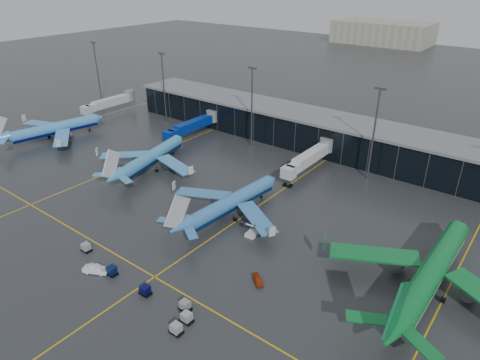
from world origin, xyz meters
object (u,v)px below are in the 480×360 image
Objects in this scene: baggage_carts at (145,291)px; mobile_airstair at (252,232)px; airliner_klm_west at (54,122)px; service_van_red at (258,280)px; service_van_white at (95,269)px; airliner_aer_lingus at (436,258)px; airliner_klm_near at (233,193)px; airliner_arkefly at (151,150)px.

mobile_airstair reaches higher than baggage_carts.
service_van_red is (97.55, -18.70, -5.41)m from airliner_klm_west.
service_van_red is at bearing -85.10° from service_van_white.
airliner_aer_lingus reaches higher than mobile_airstair.
airliner_aer_lingus is 1.36× the size of baggage_carts.
service_van_white reaches higher than service_van_red.
service_van_white is at bearing -98.43° from airliner_klm_near.
airliner_aer_lingus reaches higher than airliner_klm_west.
service_van_white is at bearing 160.60° from service_van_red.
mobile_airstair is at bearing -56.95° from service_van_white.
airliner_klm_west is 79.75m from service_van_white.
airliner_klm_west is 10.80× the size of service_van_red.
baggage_carts is (4.90, -31.26, -4.88)m from airliner_klm_near.
airliner_klm_near is (34.80, -6.26, -0.15)m from airliner_arkefly.
airliner_aer_lingus is (123.26, -0.99, 0.81)m from airliner_klm_west.
baggage_carts reaches higher than service_van_white.
airliner_klm_near is at bearing -177.19° from airliner_aer_lingus.
airliner_klm_west is 8.04× the size of service_van_white.
service_van_red is (-25.71, -17.71, -6.22)m from airliner_aer_lingus.
service_van_red is 31.14m from service_van_white.
service_van_white is (-26.28, -16.70, 0.18)m from service_van_red.
service_van_white is (71.27, -35.40, -5.22)m from airliner_klm_west.
airliner_klm_west is at bearing 168.91° from mobile_airstair.
airliner_arkefly is at bearing 173.94° from airliner_klm_near.
airliner_aer_lingus is at bearing 6.00° from airliner_klm_near.
airliner_klm_west is 11.38× the size of mobile_airstair.
airliner_klm_west is at bearing -179.52° from airliner_aer_lingus.
airliner_klm_near is 0.82× the size of airliner_aer_lingus.
airliner_arkefly is at bearing 136.62° from baggage_carts.
airliner_klm_near is 10.95m from mobile_airstair.
airliner_arkefly is at bearing 105.42° from service_van_red.
airliner_arkefly is 79.60m from airliner_aer_lingus.
airliner_arkefly is (43.82, 3.82, -0.24)m from airliner_klm_west.
airliner_klm_near is 1.12× the size of baggage_carts.
mobile_airstair is at bearing 81.68° from baggage_carts.
mobile_airstair is 0.95× the size of service_van_red.
airliner_klm_near reaches higher than service_van_white.
service_van_white is (-7.35, -32.96, -4.84)m from airliner_klm_near.
service_van_red is at bearing 46.92° from baggage_carts.
mobile_airstair is 33.01m from service_van_white.
airliner_arkefly is 48.13m from service_van_white.
service_van_white is (-12.25, -1.70, 0.04)m from baggage_carts.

